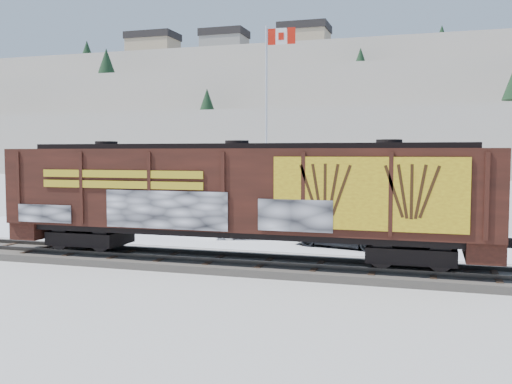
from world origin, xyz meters
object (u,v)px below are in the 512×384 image
(hopper_railcar, at_px, (237,193))
(car_dark, at_px, (342,232))
(car_silver, at_px, (145,215))
(car_white, at_px, (257,223))
(flagpole, at_px, (268,149))

(hopper_railcar, distance_m, car_dark, 6.90)
(car_silver, xyz_separation_m, car_white, (6.91, -1.02, -0.08))
(flagpole, bearing_deg, car_silver, -131.37)
(hopper_railcar, relative_size, flagpole, 1.53)
(car_silver, relative_size, car_dark, 1.05)
(car_white, bearing_deg, hopper_railcar, 173.26)
(car_silver, height_order, car_white, car_silver)
(hopper_railcar, bearing_deg, flagpole, 101.32)
(hopper_railcar, height_order, car_dark, hopper_railcar)
(car_dark, bearing_deg, car_silver, 90.70)
(hopper_railcar, relative_size, car_silver, 3.76)
(car_white, bearing_deg, flagpole, -6.04)
(hopper_railcar, relative_size, car_white, 4.02)
(car_white, xyz_separation_m, car_dark, (4.53, -1.35, -0.08))
(hopper_railcar, bearing_deg, car_dark, 61.37)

